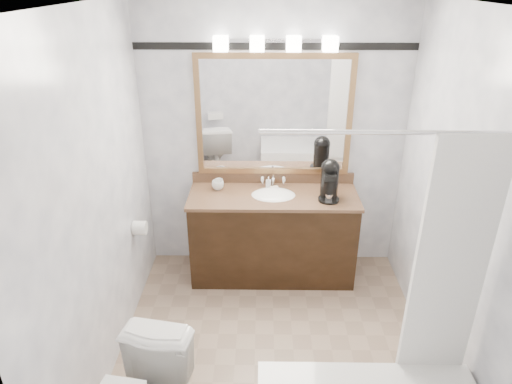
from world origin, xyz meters
TOP-DOWN VIEW (x-y plane):
  - room at (0.00, 0.00)m, footprint 2.42×2.62m
  - vanity at (0.00, 1.02)m, footprint 1.53×0.58m
  - mirror at (0.00, 1.28)m, footprint 1.40×0.04m
  - vanity_light_bar at (0.00, 1.23)m, footprint 1.02×0.14m
  - accent_stripe at (0.00, 1.29)m, footprint 2.40×0.01m
  - tp_roll at (-1.14, 0.66)m, footprint 0.11×0.12m
  - coffee_maker at (0.49, 0.96)m, footprint 0.19×0.24m
  - cup_left at (-0.51, 1.12)m, footprint 0.14×0.14m
  - cup_right at (-0.51, 1.20)m, footprint 0.08×0.08m
  - soap_bottle_a at (-0.04, 1.18)m, footprint 0.05×0.05m
  - soap_bar at (0.01, 1.13)m, footprint 0.09×0.07m

SIDE VIEW (x-z plane):
  - vanity at x=0.00m, z-range -0.04..0.93m
  - tp_roll at x=-1.14m, z-range 0.64..0.76m
  - soap_bar at x=0.01m, z-range 0.85..0.87m
  - cup_right at x=-0.51m, z-range 0.85..0.92m
  - cup_left at x=-0.51m, z-range 0.85..0.94m
  - soap_bottle_a at x=-0.04m, z-range 0.85..0.95m
  - coffee_maker at x=0.49m, z-range 0.86..1.22m
  - room at x=0.00m, z-range -0.01..2.51m
  - mirror at x=0.00m, z-range 0.95..2.05m
  - accent_stripe at x=0.00m, z-range 2.07..2.13m
  - vanity_light_bar at x=0.00m, z-range 2.07..2.19m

